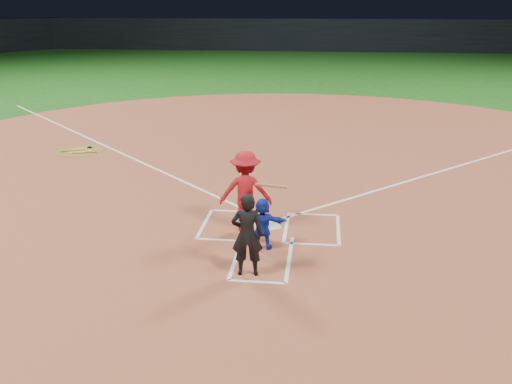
# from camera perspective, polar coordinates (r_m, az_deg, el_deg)

# --- Properties ---
(ground) EXTENTS (120.00, 120.00, 0.00)m
(ground) POSITION_cam_1_polar(r_m,az_deg,el_deg) (13.51, 1.47, -3.52)
(ground) COLOR #154E13
(ground) RESTS_ON ground
(home_plate_dirt) EXTENTS (28.00, 28.00, 0.01)m
(home_plate_dirt) POSITION_cam_1_polar(r_m,az_deg,el_deg) (19.18, 3.15, 3.27)
(home_plate_dirt) COLOR brown
(home_plate_dirt) RESTS_ON ground
(stadium_wall_far) EXTENTS (80.00, 1.20, 3.20)m
(stadium_wall_far) POSITION_cam_1_polar(r_m,az_deg,el_deg) (60.56, 5.89, 15.35)
(stadium_wall_far) COLOR black
(stadium_wall_far) RESTS_ON ground
(home_plate) EXTENTS (0.60, 0.60, 0.02)m
(home_plate) POSITION_cam_1_polar(r_m,az_deg,el_deg) (13.50, 1.47, -3.45)
(home_plate) COLOR silver
(home_plate) RESTS_ON home_plate_dirt
(on_deck_circle) EXTENTS (1.70, 1.70, 0.01)m
(on_deck_circle) POSITION_cam_1_polar(r_m,az_deg,el_deg) (21.15, -17.22, 3.95)
(on_deck_circle) COLOR brown
(on_deck_circle) RESTS_ON home_plate_dirt
(on_deck_logo) EXTENTS (0.80, 0.80, 0.00)m
(on_deck_logo) POSITION_cam_1_polar(r_m,az_deg,el_deg) (21.15, -17.22, 3.97)
(on_deck_logo) COLOR yellow
(on_deck_logo) RESTS_ON on_deck_circle
(on_deck_bat_a) EXTENTS (0.40, 0.79, 0.06)m
(on_deck_bat_a) POSITION_cam_1_polar(r_m,az_deg,el_deg) (21.30, -16.60, 4.22)
(on_deck_bat_a) COLOR #AA7D3E
(on_deck_bat_a) RESTS_ON on_deck_circle
(on_deck_bat_b) EXTENTS (0.77, 0.45, 0.06)m
(on_deck_bat_b) POSITION_cam_1_polar(r_m,az_deg,el_deg) (21.13, -17.83, 3.99)
(on_deck_bat_b) COLOR brown
(on_deck_bat_b) RESTS_ON on_deck_circle
(on_deck_bat_c) EXTENTS (0.80, 0.37, 0.06)m
(on_deck_bat_c) POSITION_cam_1_polar(r_m,az_deg,el_deg) (20.75, -16.79, 3.83)
(on_deck_bat_c) COLOR #A8773D
(on_deck_bat_c) RESTS_ON on_deck_circle
(bat_weight_donut) EXTENTS (0.19, 0.19, 0.05)m
(bat_weight_donut) POSITION_cam_1_polar(r_m,az_deg,el_deg) (21.42, -16.32, 4.30)
(bat_weight_donut) COLOR black
(bat_weight_donut) RESTS_ON on_deck_circle
(catcher) EXTENTS (1.07, 0.39, 1.13)m
(catcher) POSITION_cam_1_polar(r_m,az_deg,el_deg) (12.15, 0.64, -3.18)
(catcher) COLOR #142BA7
(catcher) RESTS_ON home_plate_dirt
(umpire) EXTENTS (0.65, 0.46, 1.67)m
(umpire) POSITION_cam_1_polar(r_m,az_deg,el_deg) (10.93, -0.90, -4.28)
(umpire) COLOR black
(umpire) RESTS_ON home_plate_dirt
(chalk_markings) EXTENTS (28.35, 17.32, 0.01)m
(chalk_markings) POSITION_cam_1_polar(r_m,az_deg,el_deg) (18.49, 3.00, 2.71)
(chalk_markings) COLOR white
(chalk_markings) RESTS_ON home_plate_dirt
(batter_at_plate) EXTENTS (1.58, 0.83, 1.88)m
(batter_at_plate) POSITION_cam_1_polar(r_m,az_deg,el_deg) (13.04, -1.04, 0.10)
(batter_at_plate) COLOR #B0131B
(batter_at_plate) RESTS_ON home_plate_dirt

